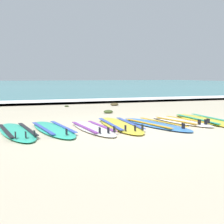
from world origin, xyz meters
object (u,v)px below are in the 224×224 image
object	(u,v)px
surfboard_3	(120,125)
surfboard_6	(205,120)
surfboard_4	(155,124)
surfboard_0	(17,131)
surfboard_5	(181,121)
surfboard_2	(93,128)
surfboard_1	(53,129)

from	to	relation	value
surfboard_3	surfboard_6	distance (m)	2.29
surfboard_3	surfboard_4	distance (m)	0.81
surfboard_3	surfboard_6	world-z (taller)	same
surfboard_0	surfboard_5	distance (m)	3.84
surfboard_2	surfboard_1	bearing A→B (deg)	168.71
surfboard_5	surfboard_3	bearing A→B (deg)	-178.39
surfboard_0	surfboard_4	xyz separation A→B (m)	(3.03, -0.02, -0.00)
surfboard_0	surfboard_1	bearing A→B (deg)	5.63
surfboard_0	surfboard_6	distance (m)	4.53
surfboard_1	surfboard_3	xyz separation A→B (m)	(1.51, 0.07, 0.00)
surfboard_1	surfboard_3	distance (m)	1.51
surfboard_0	surfboard_6	bearing A→B (deg)	2.69
surfboard_4	surfboard_0	bearing A→B (deg)	179.59
surfboard_4	surfboard_2	bearing A→B (deg)	-177.36
surfboard_1	surfboard_2	size ratio (longest dim) A/B	1.09
surfboard_5	surfboard_6	world-z (taller)	same
surfboard_6	surfboard_3	bearing A→B (deg)	-178.28
surfboard_0	surfboard_1	distance (m)	0.73
surfboard_6	surfboard_4	bearing A→B (deg)	-171.07
surfboard_0	surfboard_3	bearing A→B (deg)	3.69
surfboard_4	surfboard_5	distance (m)	0.83
surfboard_0	surfboard_4	size ratio (longest dim) A/B	1.00
surfboard_0	surfboard_6	size ratio (longest dim) A/B	0.93
surfboard_1	surfboard_3	bearing A→B (deg)	2.76
surfboard_0	surfboard_1	xyz separation A→B (m)	(0.73, 0.07, -0.00)
surfboard_2	surfboard_4	bearing A→B (deg)	2.64
surfboard_3	surfboard_5	distance (m)	1.60
surfboard_1	surfboard_6	distance (m)	3.80
surfboard_5	surfboard_6	size ratio (longest dim) A/B	0.80
surfboard_0	surfboard_2	world-z (taller)	same
surfboard_5	surfboard_4	bearing A→B (deg)	-165.23
surfboard_3	surfboard_4	size ratio (longest dim) A/B	1.07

